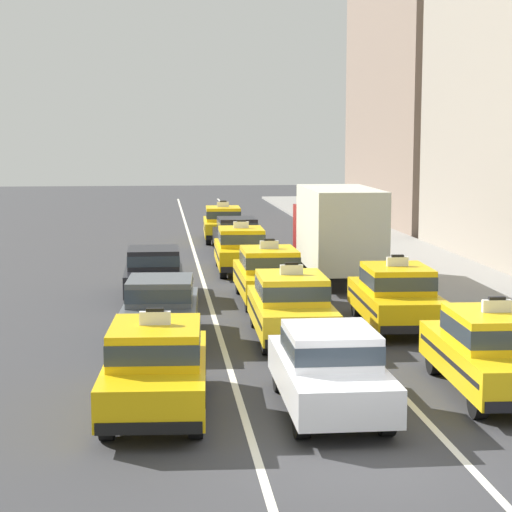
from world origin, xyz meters
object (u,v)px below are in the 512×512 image
object	(u,v)px
taxi_center_third	(269,274)
box_truck_right_third	(336,229)
sedan_center_nearest	(329,367)
taxi_center_second	(291,305)
sedan_left_third	(154,271)
taxi_center_fourth	(241,249)
sedan_left_second	(161,307)
taxi_right_nearest	(493,351)
taxi_center_sixth	(223,223)
sedan_center_fifth	(237,235)
taxi_left_nearest	(156,366)
taxi_right_second	(396,295)

from	to	relation	value
taxi_center_third	box_truck_right_third	size ratio (longest dim) A/B	0.65
sedan_center_nearest	taxi_center_second	distance (m)	5.97
sedan_left_third	taxi_center_fourth	world-z (taller)	taxi_center_fourth
sedan_left_second	taxi_right_nearest	world-z (taller)	taxi_right_nearest
taxi_center_third	taxi_center_fourth	bearing A→B (deg)	92.64
sedan_left_second	taxi_center_sixth	bearing A→B (deg)	81.91
taxi_center_second	taxi_center_third	distance (m)	5.18
sedan_center_nearest	taxi_center_fourth	world-z (taller)	taxi_center_fourth
sedan_center_fifth	taxi_right_nearest	distance (m)	21.91
taxi_left_nearest	sedan_center_nearest	bearing A→B (deg)	-5.81
sedan_left_second	taxi_right_second	distance (m)	6.23
sedan_left_third	sedan_center_fifth	world-z (taller)	same
sedan_center_nearest	taxi_center_third	xyz separation A→B (m)	(0.22, 11.15, 0.03)
taxi_center_fourth	taxi_center_second	bearing A→B (deg)	-88.92
sedan_center_fifth	taxi_center_sixth	world-z (taller)	taxi_center_sixth
taxi_center_fourth	taxi_center_third	bearing A→B (deg)	-87.36
sedan_left_third	taxi_center_fourth	distance (m)	6.04
taxi_left_nearest	sedan_left_third	bearing A→B (deg)	90.51
sedan_center_fifth	box_truck_right_third	bearing A→B (deg)	-68.22
taxi_left_nearest	taxi_right_nearest	bearing A→B (deg)	4.21
taxi_left_nearest	taxi_center_third	xyz separation A→B (m)	(3.37, 10.83, 0.00)
sedan_left_third	taxi_center_second	distance (m)	7.15
sedan_center_fifth	box_truck_right_third	world-z (taller)	box_truck_right_third
taxi_center_third	taxi_center_sixth	bearing A→B (deg)	90.88
taxi_center_third	taxi_center_sixth	distance (m)	16.34
sedan_left_second	taxi_center_fourth	xyz separation A→B (m)	(2.99, 11.18, 0.03)
sedan_left_third	taxi_right_nearest	xyz separation A→B (m)	(6.64, -11.46, 0.03)
taxi_center_fourth	sedan_center_fifth	size ratio (longest dim) A/B	1.06
box_truck_right_third	taxi_center_second	bearing A→B (deg)	-107.52
taxi_left_nearest	taxi_right_nearest	world-z (taller)	same
sedan_left_second	taxi_center_second	distance (m)	3.21
sedan_left_second	box_truck_right_third	bearing A→B (deg)	55.92
taxi_right_second	sedan_center_fifth	bearing A→B (deg)	100.64
sedan_center_nearest	sedan_center_fifth	xyz separation A→B (m)	(0.22, 22.48, 0.00)
taxi_center_fourth	sedan_left_third	bearing A→B (deg)	-121.88
taxi_left_nearest	taxi_right_nearest	size ratio (longest dim) A/B	1.00
sedan_center_nearest	taxi_center_sixth	bearing A→B (deg)	90.05
sedan_center_fifth	box_truck_right_third	distance (m)	7.80
taxi_center_fourth	taxi_center_sixth	distance (m)	10.10
taxi_center_second	box_truck_right_third	xyz separation A→B (m)	(2.94, 9.32, 0.90)
taxi_center_sixth	taxi_center_third	bearing A→B (deg)	-89.12
sedan_left_third	box_truck_right_third	xyz separation A→B (m)	(6.35, 3.03, 0.93)
taxi_center_second	taxi_center_fourth	bearing A→B (deg)	91.08
sedan_center_fifth	taxi_right_second	size ratio (longest dim) A/B	0.94
taxi_right_nearest	box_truck_right_third	size ratio (longest dim) A/B	0.66
sedan_center_nearest	taxi_center_third	bearing A→B (deg)	88.84
taxi_right_second	box_truck_right_third	world-z (taller)	box_truck_right_third
taxi_center_fourth	taxi_center_sixth	world-z (taller)	same
sedan_left_second	taxi_center_third	world-z (taller)	taxi_center_third
taxi_center_third	taxi_right_nearest	bearing A→B (deg)	-72.99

